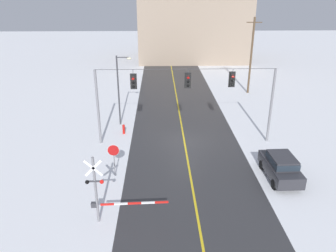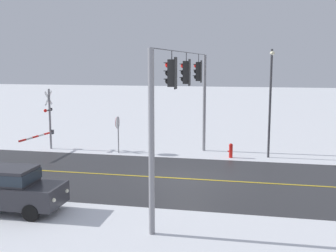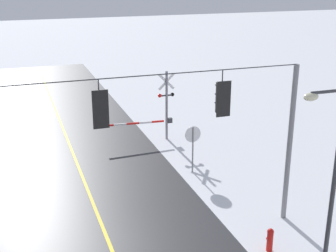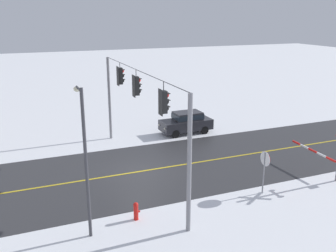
{
  "view_description": "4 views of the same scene",
  "coord_description": "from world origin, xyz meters",
  "views": [
    {
      "loc": [
        -2.11,
        -24.96,
        11.87
      ],
      "look_at": [
        -1.45,
        -2.4,
        2.47
      ],
      "focal_mm": 35.13,
      "sensor_mm": 36.0,
      "label": 1
    },
    {
      "loc": [
        20.36,
        3.37,
        5.76
      ],
      "look_at": [
        -1.56,
        -1.25,
        2.39
      ],
      "focal_mm": 45.74,
      "sensor_mm": 36.0,
      "label": 2
    },
    {
      "loc": [
        2.75,
        14.12,
        9.5
      ],
      "look_at": [
        -3.17,
        -3.06,
        3.3
      ],
      "focal_mm": 49.95,
      "sensor_mm": 36.0,
      "label": 3
    },
    {
      "loc": [
        -20.35,
        6.42,
        9.23
      ],
      "look_at": [
        -1.41,
        -1.31,
        3.15
      ],
      "focal_mm": 40.45,
      "sensor_mm": 36.0,
      "label": 4
    }
  ],
  "objects": [
    {
      "name": "ground_plane",
      "position": [
        0.0,
        0.0,
        0.0
      ],
      "size": [
        160.0,
        160.0,
        0.0
      ],
      "primitive_type": "plane",
      "color": "white"
    },
    {
      "name": "fire_hydrant",
      "position": [
        -5.26,
        1.86,
        0.47
      ],
      "size": [
        0.24,
        0.31,
        0.88
      ],
      "color": "red",
      "rests_on": "ground"
    },
    {
      "name": "road_asphalt",
      "position": [
        0.0,
        6.0,
        0.0
      ],
      "size": [
        9.0,
        80.0,
        0.01
      ],
      "primitive_type": "cube",
      "color": "#303033",
      "rests_on": "ground"
    },
    {
      "name": "signal_span",
      "position": [
        -0.04,
        -0.01,
        4.23
      ],
      "size": [
        14.2,
        0.47,
        6.22
      ],
      "color": "gray",
      "rests_on": "ground"
    },
    {
      "name": "lane_centre_line",
      "position": [
        0.0,
        6.0,
        0.01
      ],
      "size": [
        0.14,
        72.0,
        0.01
      ],
      "primitive_type": "cube",
      "color": "gold",
      "rests_on": "ground"
    },
    {
      "name": "railroad_crossing",
      "position": [
        -5.17,
        -10.12,
        1.97
      ],
      "size": [
        4.36,
        0.31,
        4.0
      ],
      "color": "gray",
      "rests_on": "ground"
    },
    {
      "name": "parked_car_charcoal",
      "position": [
        6.0,
        -5.94,
        0.95
      ],
      "size": [
        1.88,
        4.23,
        1.74
      ],
      "color": "#2D2D33",
      "rests_on": "ground"
    },
    {
      "name": "stop_sign",
      "position": [
        -5.19,
        -5.27,
        1.71
      ],
      "size": [
        0.8,
        0.09,
        2.35
      ],
      "color": "gray",
      "rests_on": "ground"
    },
    {
      "name": "streetlamp_near",
      "position": [
        -5.59,
        4.09,
        3.92
      ],
      "size": [
        1.39,
        0.28,
        6.5
      ],
      "color": "#38383D",
      "rests_on": "ground"
    }
  ]
}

